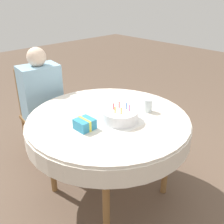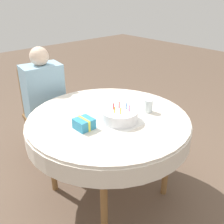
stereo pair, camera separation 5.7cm
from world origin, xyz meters
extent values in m
plane|color=brown|center=(0.00, 0.00, 0.00)|extent=(12.00, 12.00, 0.00)
cylinder|color=silver|center=(0.00, 0.00, 0.73)|extent=(1.24, 1.24, 0.02)
cylinder|color=silver|center=(0.00, 0.00, 0.65)|extent=(1.26, 1.26, 0.13)
cylinder|color=brown|center=(-0.34, -0.34, 0.36)|extent=(0.05, 0.05, 0.72)
cylinder|color=brown|center=(0.34, -0.34, 0.36)|extent=(0.05, 0.05, 0.72)
cylinder|color=brown|center=(-0.34, 0.34, 0.36)|extent=(0.05, 0.05, 0.72)
cylinder|color=brown|center=(0.34, 0.34, 0.36)|extent=(0.05, 0.05, 0.72)
cube|color=brown|center=(-0.07, 0.88, 0.42)|extent=(0.44, 0.44, 0.04)
cube|color=brown|center=(-0.05, 1.06, 0.68)|extent=(0.35, 0.08, 0.49)
cylinder|color=brown|center=(-0.26, 0.74, 0.20)|extent=(0.04, 0.04, 0.40)
cylinder|color=brown|center=(0.07, 0.69, 0.20)|extent=(0.04, 0.04, 0.40)
cylinder|color=brown|center=(-0.22, 1.07, 0.20)|extent=(0.04, 0.04, 0.40)
cylinder|color=brown|center=(0.11, 1.02, 0.20)|extent=(0.04, 0.04, 0.40)
cylinder|color=beige|center=(-0.19, 0.72, 0.22)|extent=(0.09, 0.09, 0.44)
cylinder|color=beige|center=(-0.01, 0.70, 0.22)|extent=(0.09, 0.09, 0.44)
cube|color=#8CB7D1|center=(-0.07, 0.88, 0.71)|extent=(0.40, 0.29, 0.54)
sphere|color=beige|center=(-0.07, 0.88, 1.06)|extent=(0.18, 0.18, 0.18)
cube|color=white|center=(0.02, -0.11, 0.74)|extent=(0.31, 0.31, 0.00)
cylinder|color=white|center=(0.02, -0.11, 0.78)|extent=(0.26, 0.26, 0.08)
cylinder|color=blue|center=(0.07, -0.12, 0.84)|extent=(0.01, 0.01, 0.05)
cylinder|color=red|center=(0.05, -0.07, 0.84)|extent=(0.01, 0.01, 0.05)
cylinder|color=red|center=(0.00, -0.06, 0.84)|extent=(0.01, 0.01, 0.05)
cylinder|color=gold|center=(-0.04, -0.11, 0.84)|extent=(0.01, 0.01, 0.05)
cylinder|color=gold|center=(-0.02, -0.15, 0.84)|extent=(0.01, 0.01, 0.05)
cylinder|color=#D166B2|center=(0.06, -0.16, 0.84)|extent=(0.01, 0.01, 0.05)
cylinder|color=silver|center=(0.29, -0.15, 0.79)|extent=(0.07, 0.07, 0.10)
cube|color=teal|center=(-0.24, -0.02, 0.77)|extent=(0.12, 0.12, 0.07)
cube|color=#EAE54C|center=(-0.24, -0.02, 0.77)|extent=(0.02, 0.13, 0.08)
camera|label=1|loc=(-1.22, -1.31, 1.64)|focal=42.00mm
camera|label=2|loc=(-1.18, -1.35, 1.64)|focal=42.00mm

